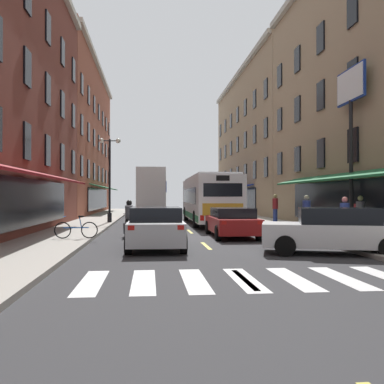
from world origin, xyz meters
TOP-DOWN VIEW (x-y plane):
  - ground_plane at (0.00, 0.00)m, footprint 34.80×80.00m
  - lane_centre_dashes at (0.00, -0.25)m, footprint 0.14×73.90m
  - crosswalk_near at (0.00, -10.00)m, footprint 7.10×2.80m
  - sidewalk_left at (-5.90, 0.00)m, footprint 3.00×80.00m
  - sidewalk_right at (5.90, 0.00)m, footprint 3.00×80.00m
  - billboard_sign at (7.05, -0.44)m, footprint 0.40×2.66m
  - transit_bus at (1.80, 9.16)m, footprint 2.74×12.26m
  - box_truck at (-1.84, 18.93)m, footprint 2.69×7.25m
  - sedan_near at (-1.86, -4.11)m, footprint 2.01×4.49m
  - sedan_mid at (-2.03, 30.87)m, footprint 2.06×4.66m
  - sedan_far at (1.59, -0.20)m, footprint 1.97×4.71m
  - sedan_rear at (3.74, -6.13)m, footprint 4.70×2.97m
  - motorcycle_rider at (-3.00, 0.38)m, footprint 0.62×2.07m
  - bicycle_near at (-5.00, -1.63)m, footprint 1.71×0.48m
  - pedestrian_near at (6.87, -1.65)m, footprint 0.36×0.50m
  - pedestrian_mid at (5.94, 7.79)m, footprint 0.36×0.36m
  - pedestrian_far at (5.37, -3.39)m, footprint 0.36×0.36m
  - pedestrian_rear at (5.06, -0.15)m, footprint 0.36×0.36m
  - street_lamp_twin at (-4.68, 9.44)m, footprint 1.42×0.32m

SIDE VIEW (x-z plane):
  - ground_plane at x=0.00m, z-range -0.10..0.00m
  - lane_centre_dashes at x=0.00m, z-range 0.00..0.01m
  - crosswalk_near at x=0.00m, z-range 0.00..0.01m
  - sidewalk_left at x=-5.90m, z-range 0.00..0.14m
  - sidewalk_right at x=5.90m, z-range 0.00..0.14m
  - bicycle_near at x=-5.00m, z-range 0.05..0.96m
  - sedan_far at x=1.59m, z-range 0.02..1.34m
  - sedan_mid at x=-2.03m, z-range 0.02..1.35m
  - motorcycle_rider at x=-3.00m, z-range -0.12..1.54m
  - sedan_near at x=-1.86m, z-range 0.01..1.46m
  - sedan_rear at x=3.74m, z-range 0.01..1.47m
  - pedestrian_far at x=5.37m, z-range 0.16..1.83m
  - pedestrian_rear at x=5.06m, z-range 0.17..1.91m
  - pedestrian_near at x=6.87m, z-range 0.19..1.90m
  - pedestrian_mid at x=5.94m, z-range 0.17..1.98m
  - transit_bus at x=1.80m, z-range 0.08..3.22m
  - box_truck at x=-1.84m, z-range 0.02..4.23m
  - street_lamp_twin at x=-4.68m, z-range 0.43..5.92m
  - billboard_sign at x=7.05m, z-range 2.07..9.61m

